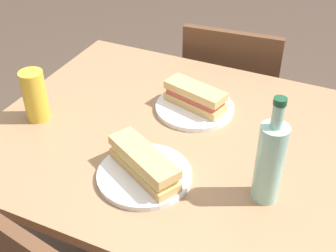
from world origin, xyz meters
name	(u,v)px	position (x,y,z in m)	size (l,w,h in m)	color
dining_table	(168,162)	(0.00, 0.00, 0.63)	(1.03, 0.89, 0.75)	#997251
chair_far	(231,101)	(0.01, 0.64, 0.48)	(0.43, 0.43, 0.85)	brown
plate_near	(195,108)	(0.03, 0.14, 0.76)	(0.24, 0.24, 0.01)	white
baguette_sandwich_near	(195,96)	(0.03, 0.14, 0.80)	(0.21, 0.12, 0.07)	tan
knife_near	(202,97)	(0.03, 0.19, 0.77)	(0.18, 0.01, 0.01)	silver
plate_far	(144,175)	(0.03, -0.20, 0.76)	(0.24, 0.24, 0.01)	white
baguette_sandwich_far	(144,163)	(0.03, -0.20, 0.80)	(0.23, 0.17, 0.07)	tan
knife_far	(159,161)	(0.04, -0.15, 0.77)	(0.17, 0.09, 0.01)	silver
water_bottle	(270,161)	(0.32, -0.14, 0.86)	(0.07, 0.07, 0.28)	#99C6B7
beer_glass	(35,96)	(-0.39, -0.10, 0.83)	(0.07, 0.07, 0.16)	gold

